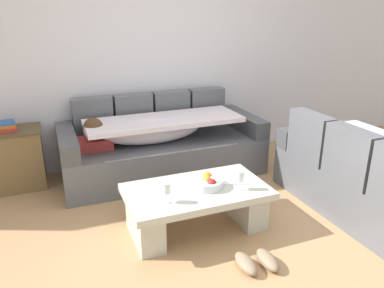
{
  "coord_description": "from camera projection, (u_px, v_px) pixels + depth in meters",
  "views": [
    {
      "loc": [
        -1.34,
        -2.23,
        1.79
      ],
      "look_at": [
        -0.05,
        1.0,
        0.55
      ],
      "focal_mm": 34.93,
      "sensor_mm": 36.0,
      "label": 1
    }
  ],
  "objects": [
    {
      "name": "ground_plane",
      "position": [
        243.0,
        245.0,
        3.02
      ],
      "size": [
        14.0,
        14.0,
        0.0
      ],
      "primitive_type": "plane",
      "color": "tan"
    },
    {
      "name": "wine_glass_near_left",
      "position": [
        166.0,
        189.0,
        2.88
      ],
      "size": [
        0.07,
        0.07,
        0.17
      ],
      "color": "silver",
      "rests_on": "coffee_table"
    },
    {
      "name": "coffee_table",
      "position": [
        196.0,
        203.0,
        3.2
      ],
      "size": [
        1.2,
        0.68,
        0.38
      ],
      "color": "beige",
      "rests_on": "ground_plane"
    },
    {
      "name": "book_stack_on_cabinet",
      "position": [
        7.0,
        126.0,
        3.8
      ],
      "size": [
        0.18,
        0.22,
        0.1
      ],
      "color": "red",
      "rests_on": "side_cabinet"
    },
    {
      "name": "couch_near_window",
      "position": [
        378.0,
        183.0,
        3.35
      ],
      "size": [
        0.92,
        1.94,
        0.88
      ],
      "rotation": [
        0.0,
        0.0,
        1.57
      ],
      "color": "#57595F",
      "rests_on": "ground_plane"
    },
    {
      "name": "pair_of_shoes",
      "position": [
        257.0,
        262.0,
        2.76
      ],
      "size": [
        0.3,
        0.3,
        0.09
      ],
      "color": "#8C7259",
      "rests_on": "ground_plane"
    },
    {
      "name": "wine_glass_near_right",
      "position": [
        240.0,
        177.0,
        3.09
      ],
      "size": [
        0.07,
        0.07,
        0.17
      ],
      "color": "silver",
      "rests_on": "coffee_table"
    },
    {
      "name": "fruit_bowl",
      "position": [
        207.0,
        182.0,
        3.16
      ],
      "size": [
        0.28,
        0.28,
        0.1
      ],
      "color": "silver",
      "rests_on": "coffee_table"
    },
    {
      "name": "couch_along_wall",
      "position": [
        160.0,
        146.0,
        4.26
      ],
      "size": [
        2.24,
        0.92,
        0.88
      ],
      "color": "#57595F",
      "rests_on": "ground_plane"
    },
    {
      "name": "back_wall",
      "position": [
        160.0,
        50.0,
        4.45
      ],
      "size": [
        9.0,
        0.1,
        2.7
      ],
      "primitive_type": "cube",
      "color": "silver",
      "rests_on": "ground_plane"
    },
    {
      "name": "side_cabinet",
      "position": [
        8.0,
        160.0,
        3.91
      ],
      "size": [
        0.72,
        0.44,
        0.64
      ],
      "color": "brown",
      "rests_on": "ground_plane"
    },
    {
      "name": "open_magazine",
      "position": [
        231.0,
        179.0,
        3.31
      ],
      "size": [
        0.33,
        0.29,
        0.01
      ],
      "primitive_type": "cube",
      "rotation": [
        0.0,
        0.0,
        -0.34
      ],
      "color": "white",
      "rests_on": "coffee_table"
    }
  ]
}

